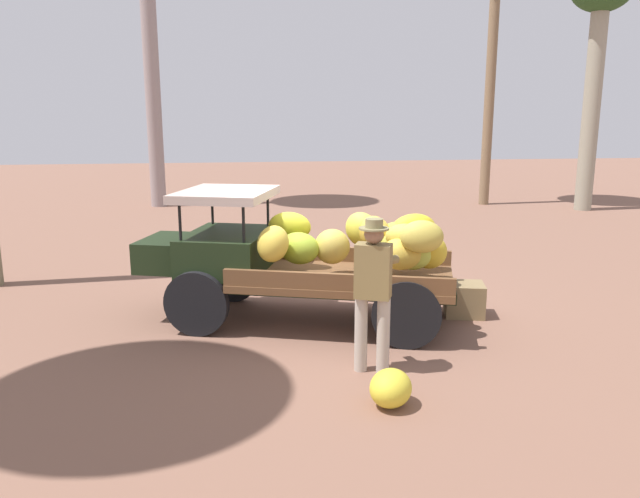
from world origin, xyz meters
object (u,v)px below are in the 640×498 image
wooden_crate (464,299)px  loose_banana_bunch (391,388)px  farmer (373,286)px  truck (301,255)px

wooden_crate → loose_banana_bunch: 3.27m
farmer → loose_banana_bunch: size_ratio=3.56×
wooden_crate → loose_banana_bunch: wooden_crate is taller
farmer → truck: bearing=41.2°
truck → farmer: size_ratio=2.58×
truck → loose_banana_bunch: 2.94m
farmer → wooden_crate: size_ratio=3.21×
farmer → wooden_crate: bearing=-21.8°
farmer → wooden_crate: 2.69m
farmer → wooden_crate: (-1.82, -1.82, -0.79)m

